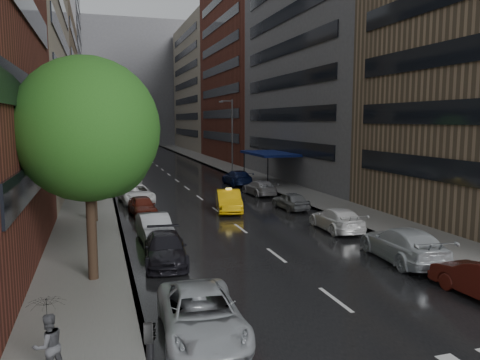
{
  "coord_description": "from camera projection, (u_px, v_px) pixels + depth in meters",
  "views": [
    {
      "loc": [
        -8.25,
        -10.9,
        6.63
      ],
      "look_at": [
        0.0,
        16.14,
        3.0
      ],
      "focal_mm": 35.0,
      "sensor_mm": 36.0,
      "label": 1
    }
  ],
  "objects": [
    {
      "name": "ground",
      "position": [
        402.0,
        350.0,
        13.57
      ],
      "size": [
        220.0,
        220.0,
        0.0
      ],
      "primitive_type": "plane",
      "color": "gray",
      "rests_on": "ground"
    },
    {
      "name": "road",
      "position": [
        164.0,
        171.0,
        61.01
      ],
      "size": [
        14.0,
        140.0,
        0.01
      ],
      "primitive_type": "cube",
      "color": "black",
      "rests_on": "ground"
    },
    {
      "name": "sidewalk_left",
      "position": [
        92.0,
        173.0,
        58.39
      ],
      "size": [
        4.0,
        140.0,
        0.15
      ],
      "primitive_type": "cube",
      "color": "gray",
      "rests_on": "ground"
    },
    {
      "name": "sidewalk_right",
      "position": [
        231.0,
        169.0,
        63.6
      ],
      "size": [
        4.0,
        140.0,
        0.15
      ],
      "primitive_type": "cube",
      "color": "gray",
      "rests_on": "ground"
    },
    {
      "name": "buildings_left",
      "position": [
        41.0,
        50.0,
        62.97
      ],
      "size": [
        8.0,
        108.0,
        38.0
      ],
      "color": "maroon",
      "rests_on": "ground"
    },
    {
      "name": "buildings_right",
      "position": [
        257.0,
        63.0,
        69.79
      ],
      "size": [
        8.05,
        109.1,
        36.0
      ],
      "color": "#937A5B",
      "rests_on": "ground"
    },
    {
      "name": "building_far",
      "position": [
        128.0,
        84.0,
        123.48
      ],
      "size": [
        40.0,
        14.0,
        32.0
      ],
      "primitive_type": "cube",
      "color": "slate",
      "rests_on": "ground"
    },
    {
      "name": "tree_near",
      "position": [
        88.0,
        130.0,
        18.47
      ],
      "size": [
        5.73,
        5.73,
        9.13
      ],
      "color": "#382619",
      "rests_on": "ground"
    },
    {
      "name": "tree_mid",
      "position": [
        91.0,
        135.0,
        29.55
      ],
      "size": [
        5.23,
        5.23,
        8.34
      ],
      "color": "#382619",
      "rests_on": "ground"
    },
    {
      "name": "tree_far",
      "position": [
        93.0,
        138.0,
        42.14
      ],
      "size": [
        4.58,
        4.58,
        7.29
      ],
      "color": "#382619",
      "rests_on": "ground"
    },
    {
      "name": "taxi",
      "position": [
        229.0,
        201.0,
        34.06
      ],
      "size": [
        2.53,
        5.01,
        1.58
      ],
      "primitive_type": "imported",
      "rotation": [
        0.0,
        0.0,
        -0.19
      ],
      "color": "#E1A60B",
      "rests_on": "ground"
    },
    {
      "name": "parked_cars_left",
      "position": [
        147.0,
        214.0,
        29.48
      ],
      "size": [
        2.89,
        36.03,
        1.51
      ],
      "color": "#ACB0B6",
      "rests_on": "ground"
    },
    {
      "name": "parked_cars_right",
      "position": [
        308.0,
        207.0,
        31.96
      ],
      "size": [
        2.78,
        37.43,
        1.6
      ],
      "color": "#591911",
      "rests_on": "ground"
    },
    {
      "name": "ped_black_umbrella",
      "position": [
        48.0,
        330.0,
        11.74
      ],
      "size": [
        1.01,
        0.98,
        2.09
      ],
      "color": "#46474B",
      "rests_on": "sidewalk_left"
    },
    {
      "name": "street_lamp_left",
      "position": [
        104.0,
        141.0,
        39.18
      ],
      "size": [
        1.74,
        0.22,
        9.0
      ],
      "color": "gray",
      "rests_on": "sidewalk_left"
    },
    {
      "name": "street_lamp_right",
      "position": [
        232.0,
        134.0,
        57.88
      ],
      "size": [
        1.74,
        0.22,
        9.0
      ],
      "color": "gray",
      "rests_on": "sidewalk_right"
    },
    {
      "name": "awning",
      "position": [
        269.0,
        154.0,
        48.98
      ],
      "size": [
        4.0,
        8.0,
        3.12
      ],
      "color": "navy",
      "rests_on": "sidewalk_right"
    }
  ]
}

